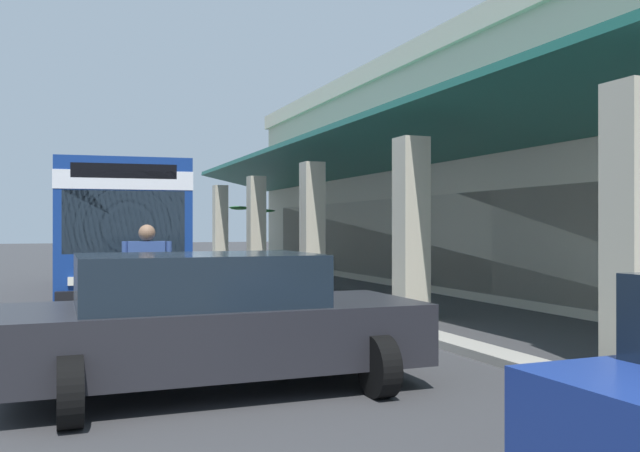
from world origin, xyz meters
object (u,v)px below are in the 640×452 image
Objects in this scene: pedestrian at (147,278)px; potted_palm at (249,255)px; transit_bus at (126,223)px; parked_sedan_charcoal at (212,321)px.

pedestrian is 0.70× the size of potted_palm.
transit_bus is 4.47× the size of potted_palm.
potted_palm is at bearing 163.39° from parked_sedan_charcoal.
potted_palm is at bearing 139.36° from transit_bus.
transit_bus is 7.79m from potted_palm.
parked_sedan_charcoal is 2.46× the size of pedestrian.
potted_palm is (-17.50, 5.22, -0.06)m from parked_sedan_charcoal.
pedestrian reaches higher than parked_sedan_charcoal.
transit_bus is at bearing 179.00° from parked_sedan_charcoal.
transit_bus reaches higher than pedestrian.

